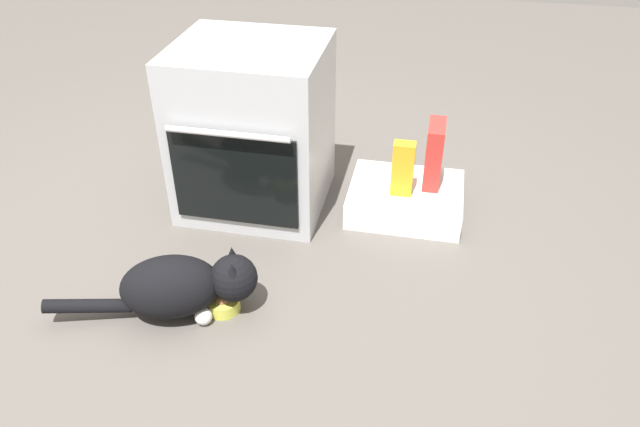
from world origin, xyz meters
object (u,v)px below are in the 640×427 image
object	(u,v)px
cat	(183,285)
juice_carton	(403,169)
oven	(253,129)
pantry_cabinet	(405,199)
food_bowl	(223,303)
cereal_box	(434,154)

from	to	relation	value
cat	juice_carton	size ratio (longest dim) A/B	2.97
oven	pantry_cabinet	size ratio (longest dim) A/B	1.48
food_bowl	cat	size ratio (longest dim) A/B	0.17
food_bowl	cereal_box	bearing A→B (deg)	50.68
pantry_cabinet	juice_carton	size ratio (longest dim) A/B	2.03
oven	cat	world-z (taller)	oven
pantry_cabinet	food_bowl	xyz separation A→B (m)	(-0.58, -0.76, -0.03)
pantry_cabinet	food_bowl	world-z (taller)	pantry_cabinet
pantry_cabinet	cat	size ratio (longest dim) A/B	0.68
cat	cereal_box	distance (m)	1.19
cat	juice_carton	xyz separation A→B (m)	(0.68, 0.76, 0.11)
food_bowl	cereal_box	distance (m)	1.10
food_bowl	cat	bearing A→B (deg)	-161.21
cat	juice_carton	bearing A→B (deg)	29.17
pantry_cabinet	oven	bearing A→B (deg)	-175.76
food_bowl	juice_carton	world-z (taller)	juice_carton
food_bowl	cereal_box	size ratio (longest dim) A/B	0.43
cereal_box	juice_carton	bearing A→B (deg)	-136.37
oven	cat	xyz separation A→B (m)	(-0.04, -0.76, -0.23)
oven	cereal_box	distance (m)	0.78
oven	juice_carton	distance (m)	0.65
juice_carton	cereal_box	distance (m)	0.17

